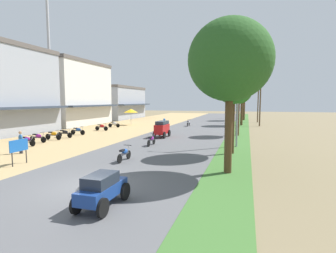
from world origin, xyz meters
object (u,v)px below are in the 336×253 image
parked_motorbike_fourth (65,133)px  streetlamp_near (238,92)px  median_tree_nearest (230,61)px  median_tree_fourth (242,87)px  median_tree_third (238,91)px  car_van_red (162,128)px  radio_mast (48,19)px  parked_motorbike_third (53,135)px  motorbike_ahead_third (151,140)px  motorbike_ahead_fourth (165,126)px  parked_motorbike_nearest (27,140)px  median_tree_fifth (245,81)px  utility_pole_far (260,98)px  car_sedan_blue (102,188)px  vendor_umbrella (131,111)px  parked_motorbike_fifth (78,130)px  pedestrian_on_shoulder (21,141)px  parked_motorbike_seventh (114,124)px  parked_motorbike_sixth (102,127)px  motorbike_ahead_second (124,153)px  utility_pole_near (258,94)px  street_signboard (19,147)px  motorbike_ahead_fifth (188,123)px  streetlamp_mid (244,97)px  median_tree_second (234,76)px

parked_motorbike_fourth → streetlamp_near: streetlamp_near is taller
median_tree_nearest → median_tree_fourth: median_tree_nearest is taller
median_tree_third → car_van_red: bearing=-152.6°
radio_mast → parked_motorbike_third: radio_mast is taller
motorbike_ahead_third → motorbike_ahead_fourth: size_ratio=1.00×
parked_motorbike_nearest → median_tree_fifth: size_ratio=0.19×
streetlamp_near → utility_pole_far: (2.63, 19.82, -0.29)m
median_tree_nearest → median_tree_fourth: bearing=89.8°
median_tree_third → streetlamp_near: 7.33m
car_sedan_blue → vendor_umbrella: bearing=113.0°
parked_motorbike_fifth → pedestrian_on_shoulder: 10.47m
parked_motorbike_seventh → car_sedan_blue: 28.82m
parked_motorbike_sixth → motorbike_ahead_second: size_ratio=1.00×
parked_motorbike_nearest → utility_pole_near: (19.43, 32.25, 4.58)m
streetlamp_near → motorbike_ahead_fourth: (-8.66, 7.72, -3.68)m
vendor_umbrella → motorbike_ahead_third: size_ratio=1.40×
pedestrian_on_shoulder → utility_pole_far: bearing=57.5°
radio_mast → parked_motorbike_fifth: size_ratio=15.24×
motorbike_ahead_second → motorbike_ahead_third: size_ratio=1.00×
parked_motorbike_nearest → car_van_red: size_ratio=0.75×
street_signboard → motorbike_ahead_fifth: (4.46, 26.20, -0.53)m
vendor_umbrella → utility_pole_near: (19.22, 12.06, 2.83)m
pedestrian_on_shoulder → motorbike_ahead_fifth: (7.14, 23.50, -0.39)m
median_tree_nearest → streetlamp_near: bearing=89.1°
radio_mast → pedestrian_on_shoulder: (15.75, -21.53, -16.03)m
radio_mast → motorbike_ahead_third: size_ratio=15.24×
streetlamp_near → car_van_red: size_ratio=3.22×
streetlamp_mid → utility_pole_far: size_ratio=1.02×
parked_motorbike_nearest → utility_pole_far: 31.58m
median_tree_second → streetlamp_mid: size_ratio=0.90×
pedestrian_on_shoulder → parked_motorbike_fourth: bearing=107.0°
parked_motorbike_third → motorbike_ahead_fourth: motorbike_ahead_fourth is taller
vendor_umbrella → streetlamp_near: streetlamp_near is taller
motorbike_ahead_fifth → parked_motorbike_fifth: bearing=-125.9°
median_tree_third → motorbike_ahead_fourth: bearing=177.2°
streetlamp_near → motorbike_ahead_second: size_ratio=4.31×
vendor_umbrella → median_tree_third: 18.48m
parked_motorbike_third → parked_motorbike_fourth: bearing=85.7°
parked_motorbike_sixth → car_van_red: car_van_red is taller
vendor_umbrella → car_van_red: size_ratio=1.05×
radio_mast → pedestrian_on_shoulder: 31.12m
utility_pole_near → streetlamp_mid: bearing=102.7°
motorbike_ahead_fifth → car_sedan_blue: bearing=-83.4°
street_signboard → streetlamp_near: streetlamp_near is taller
motorbike_ahead_third → car_van_red: bearing=98.1°
vendor_umbrella → motorbike_ahead_fourth: size_ratio=1.40×
street_signboard → median_tree_second: size_ratio=0.20×
parked_motorbike_fourth → motorbike_ahead_fourth: (8.42, 7.38, 0.30)m
parked_motorbike_fifth → motorbike_ahead_second: 14.86m
parked_motorbike_seventh → vendor_umbrella: vendor_umbrella is taller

